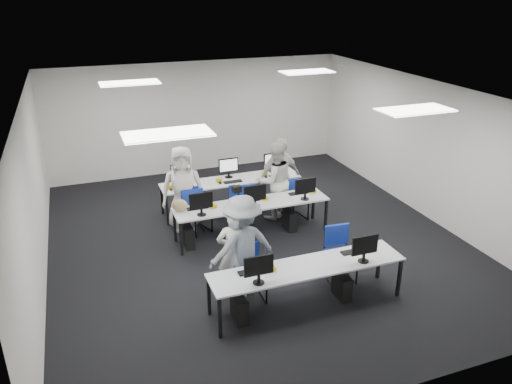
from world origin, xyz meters
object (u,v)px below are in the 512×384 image
object	(u,v)px
student_1	(275,181)
chair_0	(250,283)
desk_mid	(252,206)
chair_7	(287,202)
chair_4	(295,207)
student_2	(183,189)
chair_6	(242,207)
student_3	(280,177)
photographer	(242,246)
chair_3	(239,214)
chair_5	(191,215)
desk_front	(308,269)
chair_1	(340,263)
student_0	(235,254)
chair_2	(197,218)

from	to	relation	value
student_1	chair_0	bearing A→B (deg)	58.62
desk_mid	chair_7	size ratio (longest dim) A/B	3.73
chair_4	student_2	size ratio (longest dim) A/B	0.48
chair_0	chair_4	bearing A→B (deg)	53.67
chair_6	student_3	xyz separation A→B (m)	(0.86, -0.10, 0.63)
chair_4	photographer	world-z (taller)	photographer
chair_3	chair_4	xyz separation A→B (m)	(1.29, -0.09, 0.00)
student_1	student_2	bearing A→B (deg)	-5.85
chair_5	chair_4	bearing A→B (deg)	-8.20
desk_front	chair_1	distance (m)	1.09
chair_5	student_0	distance (m)	2.71
desk_front	chair_5	size ratio (longest dim) A/B	3.25
chair_0	chair_3	size ratio (longest dim) A/B	1.08
desk_mid	chair_3	xyz separation A→B (m)	(-0.10, 0.54, -0.41)
chair_6	student_3	world-z (taller)	student_3
chair_4	desk_front	bearing A→B (deg)	-118.98
desk_front	chair_0	world-z (taller)	chair_0
chair_3	photographer	bearing A→B (deg)	-91.76
desk_mid	chair_3	bearing A→B (deg)	100.54
desk_mid	photographer	distance (m)	2.09
chair_4	photographer	bearing A→B (deg)	-138.67
chair_0	chair_6	distance (m)	3.11
chair_3	student_2	xyz separation A→B (m)	(-1.14, 0.26, 0.64)
chair_4	student_0	xyz separation A→B (m)	(-2.19, -2.38, 0.52)
student_2	chair_6	bearing A→B (deg)	12.59
desk_mid	chair_1	size ratio (longest dim) A/B	3.30
student_0	chair_0	bearing A→B (deg)	158.66
student_1	student_0	bearing A→B (deg)	53.80
chair_0	photographer	world-z (taller)	photographer
chair_3	student_1	bearing A→B (deg)	23.08
chair_3	chair_5	size ratio (longest dim) A/B	0.88
chair_7	student_3	bearing A→B (deg)	168.38
chair_3	student_3	size ratio (longest dim) A/B	0.48
chair_3	chair_6	distance (m)	0.38
chair_1	chair_3	bearing A→B (deg)	114.85
desk_mid	chair_3	world-z (taller)	chair_3
chair_1	chair_6	xyz separation A→B (m)	(-0.81, 2.97, -0.04)
desk_front	desk_mid	distance (m)	2.60
desk_front	chair_2	size ratio (longest dim) A/B	3.48
chair_2	student_0	world-z (taller)	student_0
chair_1	student_2	xyz separation A→B (m)	(-2.12, 2.89, 0.61)
student_2	chair_0	bearing A→B (deg)	-72.39
chair_0	chair_7	size ratio (longest dim) A/B	1.09
chair_1	chair_7	world-z (taller)	chair_1
student_0	photographer	distance (m)	0.17
desk_mid	chair_4	world-z (taller)	chair_4
chair_1	chair_2	bearing A→B (deg)	129.36
chair_0	chair_3	distance (m)	2.74
chair_4	chair_0	bearing A→B (deg)	-135.56
chair_5	student_0	bearing A→B (deg)	-88.51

